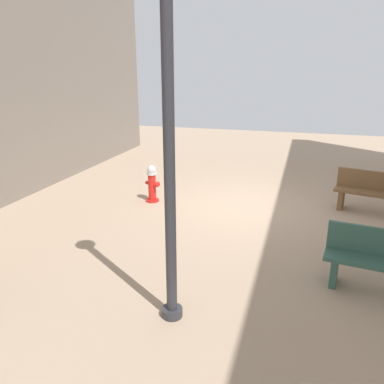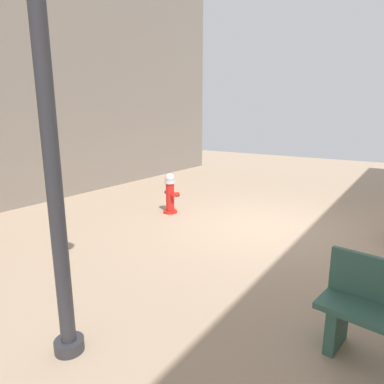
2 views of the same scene
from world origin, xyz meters
name	(u,v)px [view 2 (image 2 of 2)]	position (x,y,z in m)	size (l,w,h in m)	color
ground_plane	(269,228)	(0.00, 0.00, 0.00)	(23.40, 23.40, 0.00)	tan
fire_hydrant	(170,193)	(2.29, 0.27, 0.46)	(0.41, 0.39, 0.92)	red
street_lamp	(42,54)	(0.28, 4.52, 2.70)	(0.36, 0.36, 4.39)	#2D2D33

